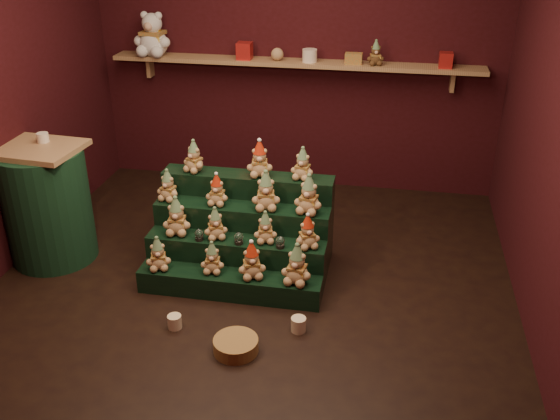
% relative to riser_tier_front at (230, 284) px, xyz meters
% --- Properties ---
extents(ground, '(4.00, 4.00, 0.00)m').
position_rel_riser_tier_front_xyz_m(ground, '(0.14, 0.21, -0.09)').
color(ground, black).
rests_on(ground, ground).
extents(back_wall, '(4.00, 0.10, 2.80)m').
position_rel_riser_tier_front_xyz_m(back_wall, '(0.14, 2.26, 1.31)').
color(back_wall, black).
rests_on(back_wall, ground).
extents(front_wall, '(4.00, 0.10, 2.80)m').
position_rel_riser_tier_front_xyz_m(front_wall, '(0.14, -1.84, 1.31)').
color(front_wall, black).
rests_on(front_wall, ground).
extents(back_shelf, '(3.60, 0.26, 0.24)m').
position_rel_riser_tier_front_xyz_m(back_shelf, '(0.14, 2.08, 1.20)').
color(back_shelf, '#A57F52').
rests_on(back_shelf, ground).
extents(riser_tier_front, '(1.40, 0.22, 0.18)m').
position_rel_riser_tier_front_xyz_m(riser_tier_front, '(0.00, 0.00, 0.00)').
color(riser_tier_front, black).
rests_on(riser_tier_front, ground).
extents(riser_tier_midfront, '(1.40, 0.22, 0.36)m').
position_rel_riser_tier_front_xyz_m(riser_tier_midfront, '(0.00, 0.22, 0.09)').
color(riser_tier_midfront, black).
rests_on(riser_tier_midfront, ground).
extents(riser_tier_midback, '(1.40, 0.22, 0.54)m').
position_rel_riser_tier_front_xyz_m(riser_tier_midback, '(0.00, 0.44, 0.18)').
color(riser_tier_midback, black).
rests_on(riser_tier_midback, ground).
extents(riser_tier_back, '(1.40, 0.22, 0.72)m').
position_rel_riser_tier_front_xyz_m(riser_tier_back, '(0.00, 0.66, 0.27)').
color(riser_tier_back, black).
rests_on(riser_tier_back, ground).
extents(teddy_0, '(0.23, 0.22, 0.26)m').
position_rel_riser_tier_front_xyz_m(teddy_0, '(-0.55, -0.01, 0.22)').
color(teddy_0, tan).
rests_on(teddy_0, riser_tier_front).
extents(teddy_1, '(0.20, 0.18, 0.25)m').
position_rel_riser_tier_front_xyz_m(teddy_1, '(-0.13, 0.02, 0.21)').
color(teddy_1, tan).
rests_on(teddy_1, riser_tier_front).
extents(teddy_2, '(0.26, 0.24, 0.29)m').
position_rel_riser_tier_front_xyz_m(teddy_2, '(0.18, 0.00, 0.23)').
color(teddy_2, tan).
rests_on(teddy_2, riser_tier_front).
extents(teddy_3, '(0.25, 0.23, 0.31)m').
position_rel_riser_tier_front_xyz_m(teddy_3, '(0.52, -0.01, 0.25)').
color(teddy_3, tan).
rests_on(teddy_3, riser_tier_front).
extents(teddy_4, '(0.24, 0.22, 0.30)m').
position_rel_riser_tier_front_xyz_m(teddy_4, '(-0.47, 0.23, 0.42)').
color(teddy_4, tan).
rests_on(teddy_4, riser_tier_midfront).
extents(teddy_5, '(0.23, 0.22, 0.25)m').
position_rel_riser_tier_front_xyz_m(teddy_5, '(-0.15, 0.22, 0.40)').
color(teddy_5, tan).
rests_on(teddy_5, riser_tier_midfront).
extents(teddy_6, '(0.21, 0.19, 0.25)m').
position_rel_riser_tier_front_xyz_m(teddy_6, '(0.23, 0.23, 0.39)').
color(teddy_6, tan).
rests_on(teddy_6, riser_tier_midfront).
extents(teddy_7, '(0.24, 0.23, 0.26)m').
position_rel_riser_tier_front_xyz_m(teddy_7, '(0.56, 0.21, 0.40)').
color(teddy_7, tan).
rests_on(teddy_7, riser_tier_midfront).
extents(teddy_8, '(0.21, 0.19, 0.25)m').
position_rel_riser_tier_front_xyz_m(teddy_8, '(-0.60, 0.45, 0.58)').
color(teddy_8, tan).
rests_on(teddy_8, riser_tier_midback).
extents(teddy_9, '(0.19, 0.17, 0.25)m').
position_rel_riser_tier_front_xyz_m(teddy_9, '(-0.20, 0.44, 0.58)').
color(teddy_9, tan).
rests_on(teddy_9, riser_tier_midback).
extents(teddy_10, '(0.25, 0.24, 0.31)m').
position_rel_riser_tier_front_xyz_m(teddy_10, '(0.20, 0.43, 0.60)').
color(teddy_10, tan).
rests_on(teddy_10, riser_tier_midback).
extents(teddy_11, '(0.25, 0.23, 0.31)m').
position_rel_riser_tier_front_xyz_m(teddy_11, '(0.53, 0.43, 0.60)').
color(teddy_11, tan).
rests_on(teddy_11, riser_tier_midback).
extents(teddy_12, '(0.24, 0.23, 0.26)m').
position_rel_riser_tier_front_xyz_m(teddy_12, '(-0.44, 0.64, 0.76)').
color(teddy_12, tan).
rests_on(teddy_12, riser_tier_back).
extents(teddy_13, '(0.24, 0.22, 0.29)m').
position_rel_riser_tier_front_xyz_m(teddy_13, '(0.10, 0.65, 0.77)').
color(teddy_13, tan).
rests_on(teddy_13, riser_tier_back).
extents(teddy_14, '(0.21, 0.20, 0.26)m').
position_rel_riser_tier_front_xyz_m(teddy_14, '(0.45, 0.65, 0.76)').
color(teddy_14, tan).
rests_on(teddy_14, riser_tier_back).
extents(snow_globe_a, '(0.07, 0.07, 0.09)m').
position_rel_riser_tier_front_xyz_m(snow_globe_a, '(-0.27, 0.16, 0.32)').
color(snow_globe_a, black).
rests_on(snow_globe_a, riser_tier_midfront).
extents(snow_globe_b, '(0.07, 0.07, 0.09)m').
position_rel_riser_tier_front_xyz_m(snow_globe_b, '(0.04, 0.16, 0.32)').
color(snow_globe_b, black).
rests_on(snow_globe_b, riser_tier_midfront).
extents(snow_globe_c, '(0.07, 0.07, 0.09)m').
position_rel_riser_tier_front_xyz_m(snow_globe_c, '(0.36, 0.16, 0.32)').
color(snow_globe_c, black).
rests_on(snow_globe_c, riser_tier_midfront).
extents(side_table, '(0.69, 0.69, 0.99)m').
position_rel_riser_tier_front_xyz_m(side_table, '(-1.59, 0.29, 0.40)').
color(side_table, '#A57F52').
rests_on(side_table, ground).
extents(table_ornament, '(0.09, 0.09, 0.07)m').
position_rel_riser_tier_front_xyz_m(table_ornament, '(-1.59, 0.39, 0.93)').
color(table_ornament, beige).
rests_on(table_ornament, side_table).
extents(mini_christmas_tree, '(0.18, 0.18, 0.30)m').
position_rel_riser_tier_front_xyz_m(mini_christmas_tree, '(-0.65, 0.16, 0.06)').
color(mini_christmas_tree, '#4A341A').
rests_on(mini_christmas_tree, ground).
extents(mug_left, '(0.10, 0.10, 0.10)m').
position_rel_riser_tier_front_xyz_m(mug_left, '(-0.27, -0.47, -0.04)').
color(mug_left, beige).
rests_on(mug_left, ground).
extents(mug_right, '(0.11, 0.11, 0.11)m').
position_rel_riser_tier_front_xyz_m(mug_right, '(0.59, -0.35, -0.04)').
color(mug_right, beige).
rests_on(mug_right, ground).
extents(wicker_basket, '(0.33, 0.33, 0.09)m').
position_rel_riser_tier_front_xyz_m(wicker_basket, '(0.21, -0.64, -0.04)').
color(wicker_basket, olive).
rests_on(wicker_basket, ground).
extents(white_bear, '(0.40, 0.37, 0.53)m').
position_rel_riser_tier_front_xyz_m(white_bear, '(-1.26, 2.05, 1.50)').
color(white_bear, silver).
rests_on(white_bear, back_shelf).
extents(brown_bear, '(0.19, 0.18, 0.22)m').
position_rel_riser_tier_front_xyz_m(brown_bear, '(0.91, 2.05, 1.34)').
color(brown_bear, '#52361B').
rests_on(brown_bear, back_shelf).
extents(gift_tin_red_a, '(0.14, 0.14, 0.16)m').
position_rel_riser_tier_front_xyz_m(gift_tin_red_a, '(-0.34, 2.06, 1.31)').
color(gift_tin_red_a, '#AE1E1A').
rests_on(gift_tin_red_a, back_shelf).
extents(gift_tin_cream, '(0.14, 0.14, 0.12)m').
position_rel_riser_tier_front_xyz_m(gift_tin_cream, '(0.29, 2.06, 1.29)').
color(gift_tin_cream, beige).
rests_on(gift_tin_cream, back_shelf).
extents(gift_tin_red_b, '(0.12, 0.12, 0.14)m').
position_rel_riser_tier_front_xyz_m(gift_tin_red_b, '(1.55, 2.06, 1.30)').
color(gift_tin_red_b, '#AE1E1A').
rests_on(gift_tin_red_b, back_shelf).
extents(shelf_plush_ball, '(0.12, 0.12, 0.12)m').
position_rel_riser_tier_front_xyz_m(shelf_plush_ball, '(-0.02, 2.06, 1.29)').
color(shelf_plush_ball, tan).
rests_on(shelf_plush_ball, back_shelf).
extents(scarf_gift_box, '(0.16, 0.10, 0.10)m').
position_rel_riser_tier_front_xyz_m(scarf_gift_box, '(0.71, 2.06, 1.28)').
color(scarf_gift_box, '#C7561C').
rests_on(scarf_gift_box, back_shelf).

